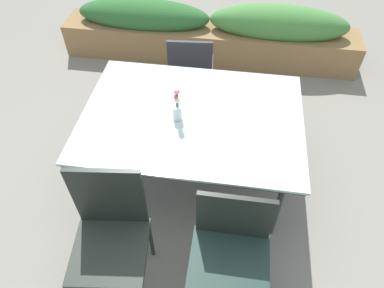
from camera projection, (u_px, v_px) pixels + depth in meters
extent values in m
plane|color=gray|center=(184.00, 184.00, 3.13)|extent=(12.00, 12.00, 0.00)
cube|color=#B2C6C1|center=(192.00, 116.00, 2.65)|extent=(1.65, 1.18, 0.02)
cube|color=#333338|center=(192.00, 118.00, 2.67)|extent=(1.61, 1.16, 0.02)
cylinder|color=#333338|center=(93.00, 184.00, 2.69)|extent=(0.05, 0.05, 0.72)
cylinder|color=#333338|center=(278.00, 207.00, 2.55)|extent=(0.05, 0.05, 0.72)
cylinder|color=#333338|center=(125.00, 104.00, 3.30)|extent=(0.05, 0.05, 0.72)
cylinder|color=#333338|center=(276.00, 119.00, 3.17)|extent=(0.05, 0.05, 0.72)
cube|color=#342A2C|center=(191.00, 68.00, 3.56)|extent=(0.47, 0.47, 0.04)
cube|color=#2D2D33|center=(190.00, 61.00, 3.26)|extent=(0.41, 0.06, 0.41)
cylinder|color=#2D2D33|center=(174.00, 73.00, 3.86)|extent=(0.03, 0.03, 0.43)
cylinder|color=#2D2D33|center=(210.00, 75.00, 3.85)|extent=(0.03, 0.03, 0.43)
cylinder|color=#2D2D33|center=(171.00, 97.00, 3.60)|extent=(0.03, 0.03, 0.43)
cylinder|color=#2D2D33|center=(209.00, 98.00, 3.58)|extent=(0.03, 0.03, 0.43)
cube|color=#2A2F29|center=(110.00, 251.00, 2.20)|extent=(0.51, 0.51, 0.04)
cube|color=black|center=(109.00, 197.00, 2.14)|extent=(0.44, 0.08, 0.53)
cylinder|color=black|center=(151.00, 239.00, 2.52)|extent=(0.03, 0.03, 0.47)
cylinder|color=black|center=(92.00, 238.00, 2.53)|extent=(0.03, 0.03, 0.47)
cube|color=#1E322B|center=(229.00, 267.00, 2.13)|extent=(0.48, 0.48, 0.04)
cube|color=black|center=(234.00, 216.00, 2.12)|extent=(0.46, 0.03, 0.41)
cylinder|color=black|center=(261.00, 255.00, 2.44)|extent=(0.03, 0.03, 0.47)
cylinder|color=black|center=(197.00, 247.00, 2.48)|extent=(0.03, 0.03, 0.47)
cylinder|color=silver|center=(177.00, 113.00, 2.57)|extent=(0.07, 0.07, 0.12)
cylinder|color=#387233|center=(178.00, 101.00, 2.50)|extent=(0.01, 0.01, 0.18)
sphere|color=pink|center=(178.00, 92.00, 2.43)|extent=(0.03, 0.03, 0.03)
cylinder|color=#387233|center=(177.00, 101.00, 2.49)|extent=(0.01, 0.01, 0.18)
sphere|color=pink|center=(176.00, 92.00, 2.43)|extent=(0.04, 0.04, 0.04)
cylinder|color=#387233|center=(177.00, 100.00, 2.51)|extent=(0.01, 0.01, 0.17)
sphere|color=pink|center=(177.00, 91.00, 2.44)|extent=(0.04, 0.04, 0.04)
cylinder|color=#387233|center=(176.00, 104.00, 2.51)|extent=(0.01, 0.01, 0.13)
sphere|color=#DB4C56|center=(176.00, 97.00, 2.46)|extent=(0.03, 0.03, 0.03)
cylinder|color=#387233|center=(177.00, 106.00, 2.52)|extent=(0.01, 0.01, 0.10)
sphere|color=white|center=(177.00, 100.00, 2.48)|extent=(0.04, 0.04, 0.04)
cube|color=olive|center=(209.00, 43.00, 4.30)|extent=(3.48, 0.49, 0.40)
ellipsoid|color=#2D662D|center=(144.00, 15.00, 4.15)|extent=(1.56, 0.44, 0.36)
ellipsoid|color=#47843D|center=(279.00, 23.00, 3.99)|extent=(1.56, 0.44, 0.40)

